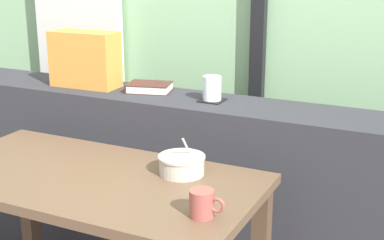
# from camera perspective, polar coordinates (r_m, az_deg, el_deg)

# --- Properties ---
(dark_console_ledge) EXTENTS (2.80, 0.32, 0.85)m
(dark_console_ledge) POSITION_cam_1_polar(r_m,az_deg,el_deg) (2.58, -1.06, -6.92)
(dark_console_ledge) COLOR #2D2D33
(dark_console_ledge) RESTS_ON ground
(breakfast_table) EXTENTS (1.21, 0.62, 0.70)m
(breakfast_table) POSITION_cam_1_polar(r_m,az_deg,el_deg) (2.08, -10.06, -8.42)
(breakfast_table) COLOR brown
(breakfast_table) RESTS_ON ground
(coaster_square) EXTENTS (0.10, 0.10, 0.00)m
(coaster_square) POSITION_cam_1_polar(r_m,az_deg,el_deg) (2.39, 2.05, 2.02)
(coaster_square) COLOR black
(coaster_square) RESTS_ON dark_console_ledge
(juice_glass) EXTENTS (0.08, 0.08, 0.10)m
(juice_glass) POSITION_cam_1_polar(r_m,az_deg,el_deg) (2.37, 2.07, 3.15)
(juice_glass) COLOR white
(juice_glass) RESTS_ON coaster_square
(closed_book) EXTENTS (0.22, 0.18, 0.04)m
(closed_book) POSITION_cam_1_polar(r_m,az_deg,el_deg) (2.56, -4.40, 3.36)
(closed_book) COLOR #47231E
(closed_book) RESTS_ON dark_console_ledge
(throw_pillow) EXTENTS (0.32, 0.15, 0.26)m
(throw_pillow) POSITION_cam_1_polar(r_m,az_deg,el_deg) (2.67, -10.88, 6.13)
(throw_pillow) COLOR #D18938
(throw_pillow) RESTS_ON dark_console_ledge
(soup_bowl) EXTENTS (0.17, 0.17, 0.15)m
(soup_bowl) POSITION_cam_1_polar(r_m,az_deg,el_deg) (2.00, -1.05, -4.58)
(soup_bowl) COLOR #BCB7A8
(soup_bowl) RESTS_ON breakfast_table
(ceramic_mug) EXTENTS (0.11, 0.08, 0.08)m
(ceramic_mug) POSITION_cam_1_polar(r_m,az_deg,el_deg) (1.69, 1.07, -8.53)
(ceramic_mug) COLOR #9E4C42
(ceramic_mug) RESTS_ON breakfast_table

